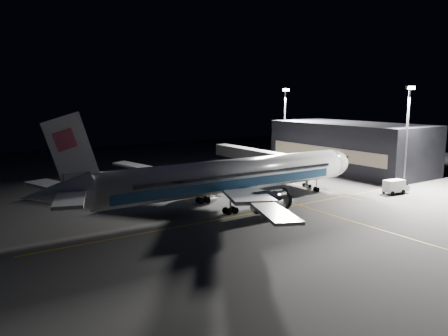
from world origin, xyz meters
TOP-DOWN VIEW (x-y plane):
  - ground at (0.00, 0.00)m, footprint 200.00×200.00m
  - guide_line_main at (10.00, 0.00)m, footprint 0.25×80.00m
  - guide_line_cross at (0.00, -6.00)m, footprint 70.00×0.25m
  - guide_line_side at (22.00, 10.00)m, footprint 0.25×40.00m
  - airliner at (-1.08, 0.00)m, footprint 61.48×54.22m
  - terminal at (45.98, 14.00)m, footprint 18.12×40.00m
  - jet_bridge at (22.00, 18.06)m, footprint 3.60×34.40m
  - floodlight_mast_north at (40.00, 31.99)m, footprint 2.40×0.68m
  - floodlight_mast_south at (40.00, -6.01)m, footprint 2.40×0.67m
  - service_truck at (32.06, -9.70)m, footprint 5.51×2.82m
  - baggage_tug at (1.74, 9.42)m, footprint 2.60×2.29m
  - safety_cone_a at (6.00, 12.32)m, footprint 0.38×0.38m
  - safety_cone_b at (-1.79, 8.99)m, footprint 0.40×0.40m
  - safety_cone_c at (-4.49, 6.90)m, footprint 0.41×0.41m

SIDE VIEW (x-z plane):
  - ground at x=0.00m, z-range 0.00..0.00m
  - guide_line_main at x=10.00m, z-range 0.00..0.01m
  - guide_line_cross at x=0.00m, z-range 0.00..0.01m
  - guide_line_side at x=22.00m, z-range 0.00..0.01m
  - safety_cone_a at x=6.00m, z-range 0.00..0.57m
  - safety_cone_b at x=-1.79m, z-range 0.00..0.60m
  - safety_cone_c at x=-4.49m, z-range 0.00..0.62m
  - baggage_tug at x=1.74m, z-range -0.06..1.55m
  - service_truck at x=32.06m, z-range 0.09..2.80m
  - jet_bridge at x=22.00m, z-range 1.43..7.73m
  - airliner at x=-1.08m, z-range -3.16..13.48m
  - terminal at x=45.98m, z-range 0.00..12.00m
  - floodlight_mast_north at x=40.00m, z-range 2.02..22.72m
  - floodlight_mast_south at x=40.00m, z-range 2.02..22.72m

